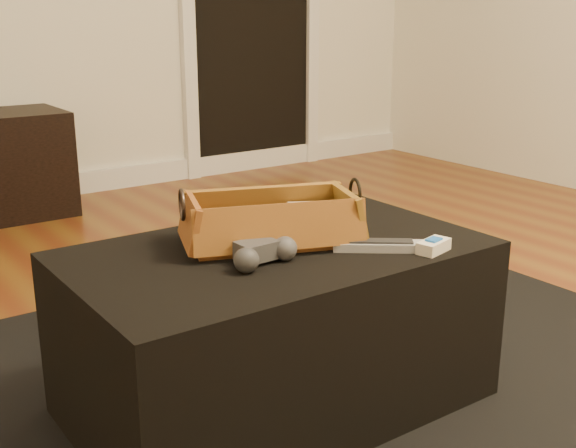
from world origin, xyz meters
TOP-DOWN VIEW (x-y plane):
  - floor at (0.00, 0.00)m, footprint 5.00×5.50m
  - baseboard at (0.00, 2.73)m, footprint 5.00×0.04m
  - doorway_opening at (1.30, 2.73)m, footprint 0.82×0.02m
  - door_jamb_left at (0.85, 2.72)m, footprint 0.08×0.05m
  - door_jamb_right at (1.75, 2.72)m, footprint 0.08×0.05m
  - area_rug at (-0.23, 0.19)m, footprint 2.60×2.00m
  - ottoman at (-0.23, 0.24)m, footprint 1.00×0.60m
  - tv_remote at (-0.25, 0.27)m, footprint 0.23×0.11m
  - cloth_bundle at (-0.11, 0.26)m, footprint 0.14×0.13m
  - wicker_basket at (-0.22, 0.27)m, footprint 0.48×0.36m
  - game_controller at (-0.33, 0.16)m, footprint 0.18×0.11m
  - silver_remote at (-0.05, 0.08)m, footprint 0.20×0.17m
  - cream_gadget at (0.05, -0.00)m, footprint 0.10×0.07m

SIDE VIEW (x-z plane):
  - floor at x=0.00m, z-range -0.01..0.00m
  - area_rug at x=-0.23m, z-range 0.00..0.01m
  - baseboard at x=0.00m, z-range 0.00..0.12m
  - ottoman at x=-0.23m, z-range 0.01..0.43m
  - silver_remote at x=-0.05m, z-range 0.43..0.46m
  - cream_gadget at x=0.05m, z-range 0.43..0.46m
  - tv_remote at x=-0.25m, z-range 0.45..0.47m
  - game_controller at x=-0.33m, z-range 0.43..0.49m
  - cloth_bundle at x=-0.11m, z-range 0.45..0.51m
  - wicker_basket at x=-0.22m, z-range 0.41..0.56m
  - doorway_opening at x=1.30m, z-range 0.02..2.02m
  - door_jamb_left at x=0.85m, z-range 0.00..2.04m
  - door_jamb_right at x=1.75m, z-range 0.00..2.04m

